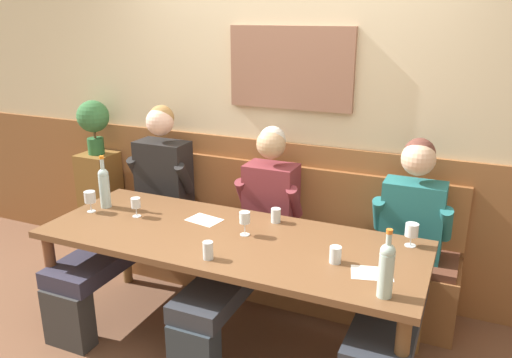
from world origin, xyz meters
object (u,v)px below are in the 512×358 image
at_px(person_center_right_seat, 251,232).
at_px(person_left_seat, 402,261).
at_px(wine_glass_near_bucket, 412,231).
at_px(wine_glass_left_end, 136,204).
at_px(potted_plant, 93,120).
at_px(wall_bench, 272,256).
at_px(water_tumbler_right, 276,215).
at_px(wine_bottle_clear_water, 104,186).
at_px(wine_bottle_green_tall, 386,268).
at_px(wine_glass_center_front, 90,198).
at_px(water_tumbler_left, 335,255).
at_px(water_tumbler_center, 208,250).
at_px(person_right_seat, 139,207).
at_px(dining_table, 229,248).
at_px(wine_glass_mid_left, 245,219).

bearing_deg(person_center_right_seat, person_left_seat, -0.87).
relative_size(person_left_seat, wine_glass_near_bucket, 9.57).
relative_size(wine_glass_left_end, potted_plant, 0.29).
relative_size(wall_bench, water_tumbler_right, 28.26).
distance_m(person_left_seat, wine_glass_near_bucket, 0.21).
bearing_deg(wine_bottle_clear_water, wine_glass_near_bucket, 6.07).
distance_m(wine_bottle_clear_water, wine_glass_left_end, 0.31).
xyz_separation_m(wine_bottle_green_tall, wine_glass_center_front, (-1.98, 0.29, -0.05)).
bearing_deg(water_tumbler_left, water_tumbler_center, -159.84).
bearing_deg(water_tumbler_left, wine_bottle_clear_water, 174.48).
relative_size(water_tumbler_right, water_tumbler_center, 0.93).
xyz_separation_m(wall_bench, wine_glass_near_bucket, (1.00, -0.40, 0.55)).
bearing_deg(person_right_seat, water_tumbler_right, -1.83).
height_order(person_left_seat, water_tumbler_right, person_left_seat).
xyz_separation_m(person_right_seat, wine_glass_center_front, (-0.11, -0.37, 0.18)).
bearing_deg(wine_bottle_green_tall, potted_plant, 157.96).
height_order(wall_bench, person_center_right_seat, person_center_right_seat).
distance_m(person_right_seat, wine_bottle_green_tall, 2.00).
xyz_separation_m(wine_glass_center_front, water_tumbler_center, (1.05, -0.28, -0.05)).
distance_m(person_right_seat, potted_plant, 0.94).
relative_size(person_center_right_seat, potted_plant, 2.93).
height_order(person_left_seat, wine_glass_near_bucket, person_left_seat).
bearing_deg(dining_table, person_center_right_seat, 91.58).
xyz_separation_m(wine_bottle_green_tall, potted_plant, (-2.56, 1.04, 0.29)).
distance_m(wall_bench, potted_plant, 1.83).
xyz_separation_m(wine_bottle_clear_water, wine_glass_left_end, (0.30, -0.06, -0.06)).
bearing_deg(wine_bottle_green_tall, water_tumbler_center, 179.92).
xyz_separation_m(dining_table, person_center_right_seat, (-0.01, 0.34, -0.04)).
xyz_separation_m(wall_bench, water_tumbler_right, (0.17, -0.39, 0.50)).
distance_m(dining_table, wine_glass_left_end, 0.71).
relative_size(dining_table, person_left_seat, 1.77).
distance_m(wine_bottle_clear_water, wine_glass_center_front, 0.13).
height_order(person_left_seat, water_tumbler_left, person_left_seat).
height_order(water_tumbler_right, water_tumbler_left, same).
relative_size(water_tumbler_right, potted_plant, 0.21).
height_order(person_center_right_seat, water_tumbler_left, person_center_right_seat).
height_order(wall_bench, wine_bottle_green_tall, wine_bottle_green_tall).
xyz_separation_m(wine_glass_left_end, water_tumbler_right, (0.86, 0.28, -0.04)).
xyz_separation_m(dining_table, person_right_seat, (-0.91, 0.35, -0.01)).
distance_m(wine_glass_near_bucket, water_tumbler_center, 1.15).
xyz_separation_m(wall_bench, water_tumbler_center, (0.03, -1.00, 0.50)).
height_order(wine_glass_mid_left, water_tumbler_left, wine_glass_mid_left).
bearing_deg(wine_glass_left_end, wall_bench, 43.93).
bearing_deg(wine_bottle_clear_water, water_tumbler_left, -5.52).
bearing_deg(person_left_seat, wall_bench, 158.64).
bearing_deg(water_tumbler_center, person_left_seat, 33.65).
bearing_deg(water_tumbler_left, water_tumbler_right, 142.19).
distance_m(wine_bottle_green_tall, potted_plant, 2.78).
relative_size(wall_bench, wine_glass_near_bucket, 19.13).
relative_size(person_right_seat, water_tumbler_center, 13.56).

